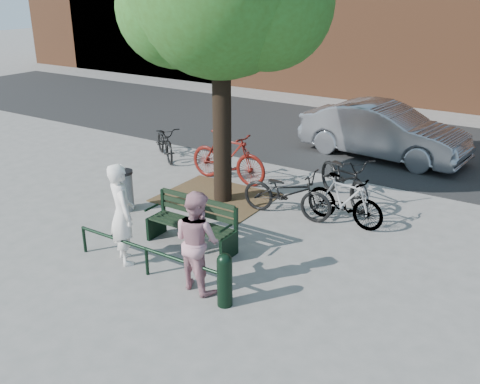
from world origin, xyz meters
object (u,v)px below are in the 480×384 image
Objects in this scene: park_bench at (193,222)px; parked_car at (383,131)px; person_right at (197,241)px; person_left at (122,214)px; litter_bin at (124,190)px; bollard at (225,278)px; bicycle_c at (287,193)px.

parked_car reaches higher than park_bench.
person_right is at bearing -49.92° from park_bench.
park_bench is 1.52m from person_right.
person_left reaches higher than parked_car.
park_bench is 1.05× the size of person_right.
park_bench is at bearing -13.26° from litter_bin.
park_bench is 1.99× the size of bollard.
person_left is 8.43m from parked_car.
bicycle_c is (0.81, 2.12, 0.04)m from park_bench.
parked_car is at bearing -79.64° from person_right.
person_right reaches higher than park_bench.
person_left is at bearing 174.99° from bollard.
bicycle_c is at bearing 69.06° from park_bench.
bollard is (2.24, -0.20, -0.43)m from person_left.
bicycle_c reaches higher than litter_bin.
parked_car is (1.14, 7.11, 0.27)m from park_bench.
litter_bin is at bearing -15.66° from person_right.
bicycle_c is (3.07, 1.59, 0.07)m from litter_bin.
bicycle_c is 0.43× the size of parked_car.
parked_car is (3.40, 6.57, 0.30)m from litter_bin.
parked_car reaches higher than bollard.
park_bench is 2.27m from bicycle_c.
litter_bin is (-3.21, 1.66, -0.38)m from person_right.
litter_bin is at bearing -14.52° from person_left.
bollard is (0.65, -0.20, -0.36)m from person_right.
bollard is at bearing -171.43° from bicycle_c.
bollard is at bearing -171.45° from parked_car.
park_bench is at bearing 176.32° from parked_car.
litter_bin is (-3.86, 1.86, -0.02)m from bollard.
person_left is 2.37m from litter_bin.
bollard is at bearing -25.69° from litter_bin.
person_left reaches higher than person_right.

